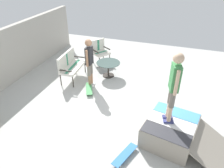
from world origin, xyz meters
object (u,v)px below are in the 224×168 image
skate_ramp (171,131)px  patio_chair_near_house (100,49)px  patio_bench (70,64)px  patio_table (108,66)px  skateboard_spare (125,155)px  person_watching (89,60)px  person_skater (174,84)px  skateboard_by_bench (89,89)px

skate_ramp → patio_chair_near_house: 4.99m
patio_bench → patio_table: size_ratio=1.43×
skate_ramp → skateboard_spare: skate_ramp is taller
skate_ramp → person_watching: 3.54m
patio_table → person_watching: (-0.88, 0.36, 0.61)m
patio_table → person_watching: person_watching is taller
patio_table → person_watching: bearing=157.9°
skate_ramp → person_skater: bearing=70.4°
patio_bench → skateboard_spare: patio_bench is taller
skate_ramp → person_watching: bearing=59.4°
patio_chair_near_house → patio_table: (-1.01, -0.76, -0.21)m
patio_chair_near_house → person_watching: size_ratio=0.59×
person_skater → skateboard_by_bench: bearing=63.8°
patio_table → patio_chair_near_house: bearing=36.8°
patio_chair_near_house → person_watching: person_watching is taller
skateboard_by_bench → skateboard_spare: same height
skateboard_by_bench → skateboard_spare: bearing=-139.9°
person_skater → skateboard_by_bench: 3.44m
patio_bench → person_watching: person_watching is taller
patio_chair_near_house → person_skater: (-3.61, -3.25, 1.00)m
skate_ramp → person_skater: (0.05, 0.14, 1.33)m
person_skater → patio_bench: bearing=62.6°
patio_table → person_watching: size_ratio=0.52×
person_watching → person_skater: 3.38m
patio_table → skateboard_by_bench: 1.30m
skate_ramp → patio_bench: patio_bench is taller
skateboard_spare → patio_chair_near_house: bearing=28.2°
patio_bench → skateboard_spare: (-2.92, -2.97, -0.53)m
patio_table → person_skater: size_ratio=0.51×
patio_chair_near_house → person_skater: bearing=-138.0°
skate_ramp → skateboard_by_bench: size_ratio=2.64×
patio_bench → patio_chair_near_house: size_ratio=1.26×
skateboard_spare → patio_table: bearing=25.5°
skateboard_by_bench → skate_ramp: bearing=-115.9°
patio_chair_near_house → skateboard_spare: bearing=-151.8°
skate_ramp → patio_bench: (2.00, 3.91, 0.33)m
person_skater → skateboard_spare: 1.98m
patio_chair_near_house → patio_table: bearing=-143.2°
patio_table → skateboard_spare: patio_table is taller
patio_chair_near_house → skateboard_by_bench: 2.36m
patio_bench → patio_table: bearing=-63.4°
patio_bench → person_watching: (-0.24, -0.92, 0.40)m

